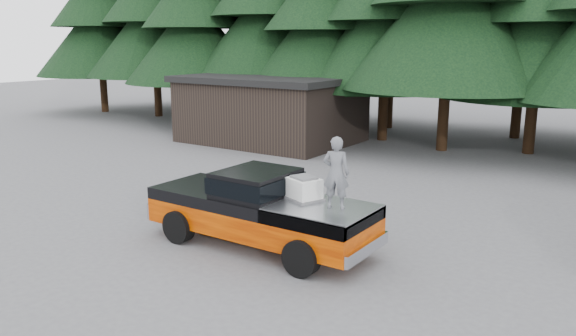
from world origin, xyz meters
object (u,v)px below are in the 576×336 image
Objects in this scene: pickup_truck at (260,220)px; man_on_bed at (336,173)px; air_compressor at (304,190)px; utility_building at (271,108)px.

pickup_truck is 2.58m from man_on_bed.
utility_building reaches higher than air_compressor.
pickup_truck is at bearing -15.94° from man_on_bed.
pickup_truck is 8.21× the size of air_compressor.
man_on_bed is (2.10, 0.03, 1.49)m from pickup_truck.
utility_building is at bearing 150.60° from air_compressor.
air_compressor is at bearing -27.94° from man_on_bed.
utility_building is at bearing 125.01° from pickup_truck.
man_on_bed is at bearing -48.83° from utility_building.
man_on_bed reaches higher than pickup_truck.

